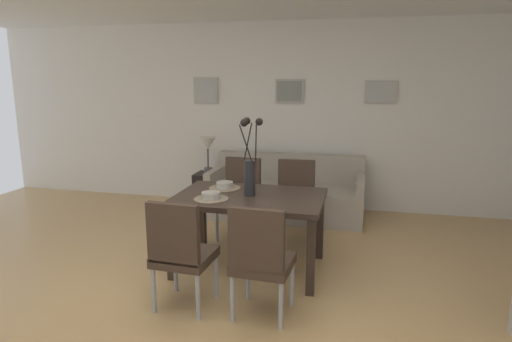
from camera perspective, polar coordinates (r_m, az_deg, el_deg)
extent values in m
plane|color=tan|center=(3.71, -5.55, -17.89)|extent=(9.00, 9.00, 0.00)
cube|color=white|center=(6.40, 3.78, 7.08)|extent=(9.00, 0.10, 2.60)
cube|color=#33261E|center=(4.24, -0.82, -3.47)|extent=(1.40, 0.94, 0.05)
cube|color=#33261E|center=(4.64, 8.22, -7.03)|extent=(0.07, 0.07, 0.69)
cube|color=#33261E|center=(4.91, -6.90, -5.90)|extent=(0.07, 0.07, 0.69)
cube|color=#33261E|center=(3.87, 7.04, -10.90)|extent=(0.07, 0.07, 0.69)
cube|color=#33261E|center=(4.20, -10.83, -9.19)|extent=(0.07, 0.07, 0.69)
cube|color=#3D2D23|center=(3.71, -9.09, -10.80)|extent=(0.46, 0.46, 0.08)
cube|color=#3D2D23|center=(3.45, -10.60, -7.96)|extent=(0.42, 0.08, 0.48)
cylinder|color=#9EA0A5|center=(3.89, -5.14, -13.28)|extent=(0.04, 0.04, 0.38)
cylinder|color=#9EA0A5|center=(4.03, -10.29, -12.47)|extent=(0.04, 0.04, 0.38)
cylinder|color=#9EA0A5|center=(3.57, -7.47, -15.72)|extent=(0.04, 0.04, 0.38)
cylinder|color=#9EA0A5|center=(3.73, -12.99, -14.69)|extent=(0.04, 0.04, 0.38)
cube|color=#3D2D23|center=(5.13, -2.31, -4.16)|extent=(0.46, 0.46, 0.08)
cube|color=#3D2D23|center=(5.24, -1.65, -0.87)|extent=(0.42, 0.08, 0.48)
cylinder|color=#9EA0A5|center=(5.09, -5.02, -7.03)|extent=(0.04, 0.04, 0.38)
cylinder|color=#9EA0A5|center=(4.97, -0.92, -7.47)|extent=(0.04, 0.04, 0.38)
cylinder|color=#9EA0A5|center=(5.43, -3.53, -5.79)|extent=(0.04, 0.04, 0.38)
cylinder|color=#9EA0A5|center=(5.31, 0.33, -6.16)|extent=(0.04, 0.04, 0.38)
cube|color=#3D2D23|center=(3.54, 0.93, -11.79)|extent=(0.46, 0.46, 0.08)
cube|color=#3D2D23|center=(3.27, 0.03, -8.91)|extent=(0.42, 0.08, 0.48)
cylinder|color=#9EA0A5|center=(3.76, 4.62, -14.18)|extent=(0.04, 0.04, 0.38)
cylinder|color=#9EA0A5|center=(3.85, -1.08, -13.50)|extent=(0.04, 0.04, 0.38)
cylinder|color=#9EA0A5|center=(3.43, 3.20, -16.89)|extent=(0.04, 0.04, 0.38)
cylinder|color=#9EA0A5|center=(3.53, -3.05, -16.03)|extent=(0.04, 0.04, 0.38)
cube|color=#3D2D23|center=(5.01, 4.86, -4.58)|extent=(0.45, 0.45, 0.08)
cube|color=#3D2D23|center=(5.13, 5.20, -1.20)|extent=(0.42, 0.07, 0.48)
cylinder|color=#9EA0A5|center=(4.93, 2.30, -7.63)|extent=(0.04, 0.04, 0.38)
cylinder|color=#9EA0A5|center=(4.88, 6.73, -7.91)|extent=(0.04, 0.04, 0.38)
cylinder|color=#9EA0A5|center=(5.29, 3.05, -6.28)|extent=(0.04, 0.04, 0.38)
cylinder|color=#9EA0A5|center=(5.24, 7.17, -6.52)|extent=(0.04, 0.04, 0.38)
cylinder|color=#232326|center=(4.19, -0.83, -0.90)|extent=(0.11, 0.11, 0.34)
cylinder|color=black|center=(4.14, -0.01, 3.57)|extent=(0.05, 0.12, 0.37)
sphere|color=black|center=(4.11, 0.41, 6.33)|extent=(0.07, 0.07, 0.07)
cylinder|color=black|center=(4.19, -1.07, 3.68)|extent=(0.08, 0.05, 0.38)
sphere|color=black|center=(4.19, -1.19, 6.44)|extent=(0.07, 0.07, 0.07)
cylinder|color=black|center=(4.08, -1.29, 3.45)|extent=(0.15, 0.06, 0.36)
sphere|color=black|center=(4.03, -1.53, 6.21)|extent=(0.07, 0.07, 0.07)
cylinder|color=#7F705B|center=(4.13, -5.80, -3.57)|extent=(0.32, 0.32, 0.01)
cylinder|color=#B2ADA3|center=(4.12, -5.81, -3.12)|extent=(0.17, 0.17, 0.06)
cylinder|color=gray|center=(4.12, -5.81, -2.92)|extent=(0.13, 0.13, 0.04)
cylinder|color=#7F705B|center=(4.52, -4.03, -2.18)|extent=(0.32, 0.32, 0.01)
cylinder|color=#B2ADA3|center=(4.51, -4.04, -1.77)|extent=(0.17, 0.17, 0.06)
cylinder|color=gray|center=(4.50, -4.04, -1.58)|extent=(0.13, 0.13, 0.04)
cube|color=#A89E8E|center=(5.99, 3.84, -3.88)|extent=(2.03, 0.84, 0.42)
cube|color=#A89E8E|center=(6.22, 4.43, 0.50)|extent=(2.03, 0.16, 0.38)
cube|color=#A89E8E|center=(5.84, 13.27, -1.46)|extent=(0.10, 0.84, 0.20)
cube|color=#A89E8E|center=(6.14, -5.02, -0.51)|extent=(0.10, 0.84, 0.20)
cube|color=black|center=(6.33, -6.08, -2.59)|extent=(0.36, 0.36, 0.52)
cylinder|color=#4C4C51|center=(6.26, -6.14, 0.07)|extent=(0.12, 0.12, 0.08)
cylinder|color=#4C4C51|center=(6.23, -6.18, 1.69)|extent=(0.02, 0.02, 0.30)
cone|color=silver|center=(6.19, -6.22, 3.51)|extent=(0.22, 0.22, 0.18)
cube|color=#B2ADA3|center=(6.61, -6.45, 10.21)|extent=(0.37, 0.02, 0.38)
cube|color=#B2B2AD|center=(6.60, -6.49, 10.21)|extent=(0.32, 0.01, 0.33)
cube|color=#B2ADA3|center=(6.30, 4.32, 10.17)|extent=(0.40, 0.02, 0.33)
cube|color=gray|center=(6.29, 4.30, 10.16)|extent=(0.35, 0.01, 0.28)
cube|color=#B2ADA3|center=(6.22, 15.76, 9.74)|extent=(0.43, 0.02, 0.30)
cube|color=#B2B2AD|center=(6.21, 15.76, 9.73)|extent=(0.38, 0.01, 0.25)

